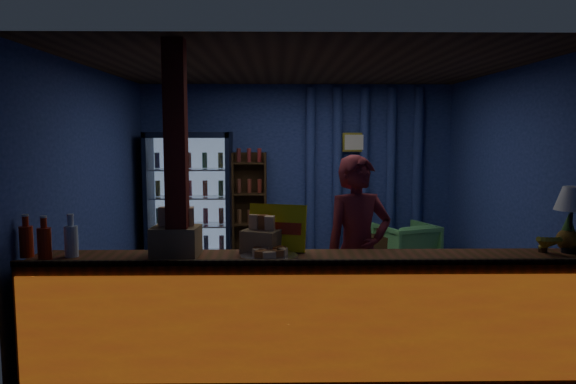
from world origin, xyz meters
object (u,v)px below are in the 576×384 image
Objects in this scene: pastry_tray at (269,255)px; table_lamp at (572,201)px; green_chair at (406,247)px; shopkeeper at (358,252)px.

table_lamp is at bearing 3.51° from pastry_tray.
green_chair is 1.37× the size of table_lamp.
pastry_tray reaches higher than green_chair.
green_chair is at bearing 61.27° from pastry_tray.
shopkeeper reaches higher than green_chair.
green_chair is 3.84m from pastry_tray.
pastry_tray is at bearing -176.49° from table_lamp.
pastry_tray is 0.83× the size of table_lamp.
table_lamp is (0.58, -3.17, 1.03)m from green_chair.
table_lamp is at bearing 78.90° from green_chair.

